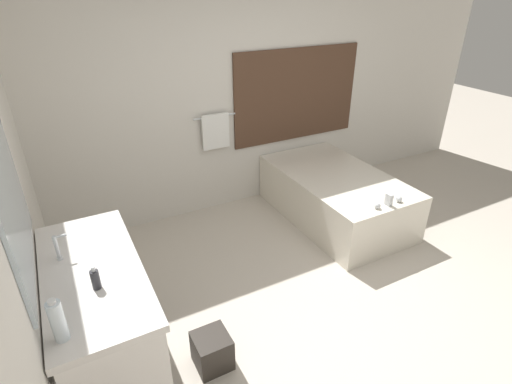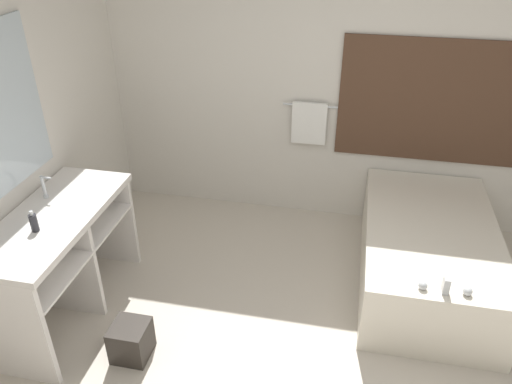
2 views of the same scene
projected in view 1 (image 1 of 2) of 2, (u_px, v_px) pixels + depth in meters
name	position (u px, v px, depth m)	size (l,w,h in m)	color
ground_plane	(352.00, 310.00, 3.40)	(16.00, 16.00, 0.00)	beige
wall_back_with_blinds	(238.00, 94.00, 4.51)	(7.40, 0.13, 2.70)	silver
wall_left_with_mirror	(7.00, 257.00, 1.84)	(0.08, 7.40, 2.70)	silver
vanity_counter	(99.00, 297.00, 2.64)	(0.59, 1.35, 0.88)	white
sink_faucet	(57.00, 248.00, 2.55)	(0.09, 0.04, 0.18)	silver
bathtub	(335.00, 194.00, 4.60)	(1.02, 1.77, 0.67)	silver
water_bottle_1	(58.00, 321.00, 1.96)	(0.07, 0.07, 0.26)	white
soap_dispenser	(95.00, 279.00, 2.32)	(0.05, 0.05, 0.15)	#28282D
waste_bin	(212.00, 351.00, 2.86)	(0.25, 0.25, 0.27)	#2D2823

